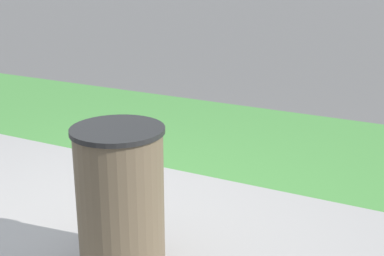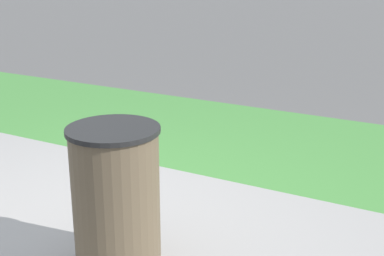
% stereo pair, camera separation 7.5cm
% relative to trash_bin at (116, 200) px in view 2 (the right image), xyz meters
% --- Properties ---
extents(ground_plane, '(120.00, 120.00, 0.00)m').
position_rel_trash_bin_xyz_m(ground_plane, '(-0.47, 0.38, -0.47)').
color(ground_plane, '#5B5956').
extents(sidewalk_pavement, '(18.00, 2.40, 0.01)m').
position_rel_trash_bin_xyz_m(sidewalk_pavement, '(-0.47, 0.38, -0.47)').
color(sidewalk_pavement, '#9E9993').
rests_on(sidewalk_pavement, ground).
extents(grass_verge, '(18.00, 2.41, 0.01)m').
position_rel_trash_bin_xyz_m(grass_verge, '(-0.47, 2.79, -0.47)').
color(grass_verge, '#47893D').
rests_on(grass_verge, ground).
extents(trash_bin, '(0.57, 0.57, 0.95)m').
position_rel_trash_bin_xyz_m(trash_bin, '(0.00, 0.00, 0.00)').
color(trash_bin, brown).
rests_on(trash_bin, ground).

